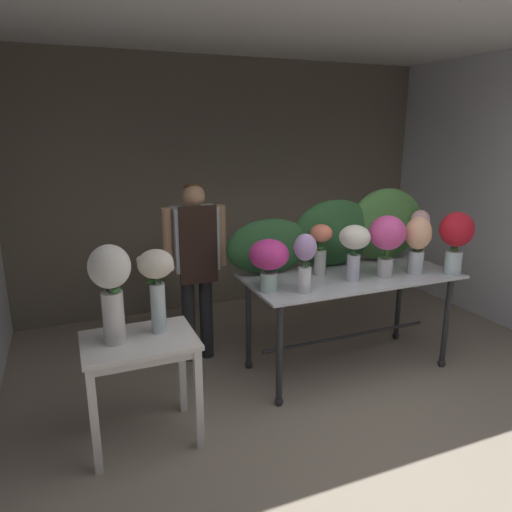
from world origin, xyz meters
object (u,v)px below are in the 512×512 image
object	(u,v)px
display_table_glass	(349,291)
vase_magenta_tulips	(269,259)
vase_lilac_stock	(305,258)
florist	(196,254)
vase_white_roses_tall	(111,284)
vase_coral_anemones	(321,244)
vase_cream_lisianthus_tall	(157,279)
vase_peach_lilies	(418,241)
side_table_white	(140,353)
vase_ivory_carnations	(354,244)
vase_crimson_dahlias	(456,236)
vase_blush_snapdragons	(419,231)
vase_fuchsia_hydrangea	(387,237)

from	to	relation	value
display_table_glass	vase_magenta_tulips	world-z (taller)	vase_magenta_tulips
display_table_glass	vase_lilac_stock	xyz separation A→B (m)	(-0.58, -0.25, 0.42)
display_table_glass	florist	xyz separation A→B (m)	(-1.17, 0.68, 0.28)
vase_magenta_tulips	vase_white_roses_tall	bearing A→B (deg)	-169.06
vase_coral_anemones	vase_cream_lisianthus_tall	distance (m)	1.50
vase_coral_anemones	vase_white_roses_tall	bearing A→B (deg)	-165.98
florist	vase_lilac_stock	bearing A→B (deg)	-57.39
florist	vase_peach_lilies	world-z (taller)	florist
display_table_glass	side_table_white	bearing A→B (deg)	-169.64
vase_white_roses_tall	vase_cream_lisianthus_tall	distance (m)	0.30
vase_lilac_stock	vase_ivory_carnations	bearing A→B (deg)	11.57
vase_crimson_dahlias	vase_blush_snapdragons	distance (m)	0.42
side_table_white	florist	world-z (taller)	florist
vase_magenta_tulips	vase_blush_snapdragons	distance (m)	1.63
vase_crimson_dahlias	vase_ivory_carnations	xyz separation A→B (m)	(-0.90, 0.16, -0.03)
vase_coral_anemones	vase_ivory_carnations	world-z (taller)	vase_ivory_carnations
vase_blush_snapdragons	vase_ivory_carnations	bearing A→B (deg)	-163.76
side_table_white	vase_cream_lisianthus_tall	world-z (taller)	vase_cream_lisianthus_tall
vase_blush_snapdragons	display_table_glass	bearing A→B (deg)	-172.01
vase_ivory_carnations	vase_fuchsia_hydrangea	xyz separation A→B (m)	(0.31, -0.00, 0.03)
vase_lilac_stock	vase_blush_snapdragons	size ratio (longest dim) A/B	0.93
vase_fuchsia_hydrangea	vase_magenta_tulips	bearing A→B (deg)	177.94
vase_peach_lilies	vase_blush_snapdragons	xyz separation A→B (m)	(0.27, 0.29, 0.00)
side_table_white	vase_coral_anemones	distance (m)	1.72
florist	vase_fuchsia_hydrangea	world-z (taller)	florist
vase_fuchsia_hydrangea	vase_white_roses_tall	distance (m)	2.23
vase_peach_lilies	vase_cream_lisianthus_tall	size ratio (longest dim) A/B	0.86
vase_white_roses_tall	vase_fuchsia_hydrangea	bearing A→B (deg)	4.86
vase_lilac_stock	vase_white_roses_tall	distance (m)	1.40
vase_lilac_stock	vase_ivory_carnations	xyz separation A→B (m)	(0.51, 0.10, 0.03)
florist	vase_ivory_carnations	xyz separation A→B (m)	(1.10, -0.82, 0.17)
display_table_glass	florist	distance (m)	1.38
vase_crimson_dahlias	side_table_white	bearing A→B (deg)	-179.40
vase_cream_lisianthus_tall	vase_crimson_dahlias	bearing A→B (deg)	-0.61
display_table_glass	vase_coral_anemones	world-z (taller)	vase_coral_anemones
florist	vase_ivory_carnations	distance (m)	1.38
vase_blush_snapdragons	vase_white_roses_tall	bearing A→B (deg)	-170.85
display_table_glass	vase_blush_snapdragons	size ratio (longest dim) A/B	3.74
vase_coral_anemones	vase_crimson_dahlias	size ratio (longest dim) A/B	0.82
vase_cream_lisianthus_tall	vase_blush_snapdragons	bearing A→B (deg)	8.97
vase_coral_anemones	vase_lilac_stock	distance (m)	0.48
vase_coral_anemones	vase_blush_snapdragons	world-z (taller)	vase_blush_snapdragons
vase_lilac_stock	vase_white_roses_tall	world-z (taller)	vase_white_roses_tall
side_table_white	vase_blush_snapdragons	world-z (taller)	vase_blush_snapdragons
vase_lilac_stock	vase_fuchsia_hydrangea	xyz separation A→B (m)	(0.82, 0.10, 0.07)
display_table_glass	vase_peach_lilies	distance (m)	0.71
vase_ivory_carnations	vase_fuchsia_hydrangea	world-z (taller)	vase_fuchsia_hydrangea
vase_ivory_carnations	vase_blush_snapdragons	world-z (taller)	vase_blush_snapdragons
display_table_glass	vase_cream_lisianthus_tall	world-z (taller)	vase_cream_lisianthus_tall
florist	vase_cream_lisianthus_tall	size ratio (longest dim) A/B	2.84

